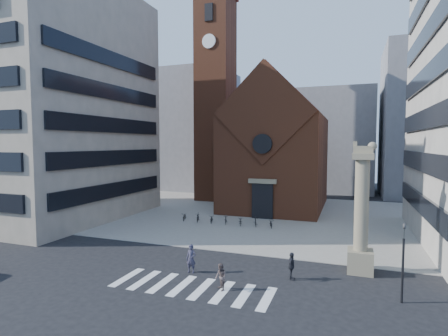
{
  "coord_description": "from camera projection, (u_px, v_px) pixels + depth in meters",
  "views": [
    {
      "loc": [
        9.24,
        -21.32,
        8.52
      ],
      "look_at": [
        -1.4,
        8.0,
        6.34
      ],
      "focal_mm": 28.0,
      "sensor_mm": 36.0,
      "label": 1
    }
  ],
  "objects": [
    {
      "name": "ground",
      "position": [
        203.0,
        269.0,
        23.73
      ],
      "size": [
        120.0,
        120.0,
        0.0
      ],
      "primitive_type": "plane",
      "color": "black",
      "rests_on": "ground"
    },
    {
      "name": "piazza",
      "position": [
        267.0,
        215.0,
        41.54
      ],
      "size": [
        46.0,
        30.0,
        0.05
      ],
      "primitive_type": "cube",
      "color": "#9A958C",
      "rests_on": "ground"
    },
    {
      "name": "zebra_crossing",
      "position": [
        192.0,
        287.0,
        20.73
      ],
      "size": [
        10.2,
        3.2,
        0.01
      ],
      "primitive_type": null,
      "color": "white",
      "rests_on": "ground"
    },
    {
      "name": "church",
      "position": [
        277.0,
        148.0,
        46.65
      ],
      "size": [
        12.0,
        16.65,
        18.0
      ],
      "color": "brown",
      "rests_on": "ground"
    },
    {
      "name": "campanile",
      "position": [
        216.0,
        95.0,
        52.29
      ],
      "size": [
        5.5,
        5.5,
        31.2
      ],
      "color": "brown",
      "rests_on": "ground"
    },
    {
      "name": "building_left",
      "position": [
        47.0,
        105.0,
        40.37
      ],
      "size": [
        18.0,
        20.0,
        26.0
      ],
      "primitive_type": "cube",
      "color": "tan",
      "rests_on": "ground"
    },
    {
      "name": "bg_block_left",
      "position": [
        190.0,
        131.0,
        67.28
      ],
      "size": [
        16.0,
        14.0,
        22.0
      ],
      "primitive_type": "cube",
      "color": "gray",
      "rests_on": "ground"
    },
    {
      "name": "bg_block_mid",
      "position": [
        332.0,
        141.0,
        63.26
      ],
      "size": [
        14.0,
        12.0,
        18.0
      ],
      "primitive_type": "cube",
      "color": "gray",
      "rests_on": "ground"
    },
    {
      "name": "bg_block_right",
      "position": [
        438.0,
        121.0,
        54.79
      ],
      "size": [
        16.0,
        14.0,
        24.0
      ],
      "primitive_type": "cube",
      "color": "gray",
      "rests_on": "ground"
    },
    {
      "name": "lion_column",
      "position": [
        361.0,
        221.0,
        22.9
      ],
      "size": [
        1.63,
        1.6,
        8.68
      ],
      "color": "gray",
      "rests_on": "ground"
    },
    {
      "name": "traffic_light",
      "position": [
        403.0,
        261.0,
        18.55
      ],
      "size": [
        0.13,
        0.16,
        4.3
      ],
      "color": "black",
      "rests_on": "ground"
    },
    {
      "name": "pedestrian_0",
      "position": [
        191.0,
        259.0,
        23.04
      ],
      "size": [
        0.68,
        0.45,
        1.87
      ],
      "primitive_type": "imported",
      "rotation": [
        0.0,
        0.0,
        -0.01
      ],
      "color": "#302E3F",
      "rests_on": "ground"
    },
    {
      "name": "pedestrian_1",
      "position": [
        221.0,
        277.0,
        20.26
      ],
      "size": [
        0.94,
        0.96,
        1.56
      ],
      "primitive_type": "imported",
      "rotation": [
        0.0,
        0.0,
        -0.86
      ],
      "color": "#574846",
      "rests_on": "ground"
    },
    {
      "name": "pedestrian_2",
      "position": [
        291.0,
        266.0,
        21.84
      ],
      "size": [
        0.46,
        1.03,
        1.73
      ],
      "primitive_type": "imported",
      "rotation": [
        0.0,
        0.0,
        1.61
      ],
      "color": "#25262C",
      "rests_on": "ground"
    },
    {
      "name": "scooter_0",
      "position": [
        184.0,
        217.0,
        38.54
      ],
      "size": [
        1.01,
        1.7,
        0.84
      ],
      "primitive_type": "imported",
      "rotation": [
        0.0,
        0.0,
        0.3
      ],
      "color": "black",
      "rests_on": "piazza"
    },
    {
      "name": "scooter_1",
      "position": [
        198.0,
        217.0,
        37.98
      ],
      "size": [
        0.88,
        1.62,
        0.94
      ],
      "primitive_type": "imported",
      "rotation": [
        0.0,
        0.0,
        0.3
      ],
      "color": "black",
      "rests_on": "piazza"
    },
    {
      "name": "scooter_2",
      "position": [
        212.0,
        219.0,
        37.44
      ],
      "size": [
        1.01,
        1.7,
        0.84
      ],
      "primitive_type": "imported",
      "rotation": [
        0.0,
        0.0,
        0.3
      ],
      "color": "black",
      "rests_on": "piazza"
    },
    {
      "name": "scooter_3",
      "position": [
        226.0,
        219.0,
        36.88
      ],
      "size": [
        0.88,
        1.62,
        0.94
      ],
      "primitive_type": "imported",
      "rotation": [
        0.0,
        0.0,
        0.3
      ],
      "color": "black",
      "rests_on": "piazza"
    },
    {
      "name": "scooter_4",
      "position": [
        240.0,
        221.0,
        36.33
      ],
      "size": [
        1.01,
        1.7,
        0.84
      ],
      "primitive_type": "imported",
      "rotation": [
        0.0,
        0.0,
        0.3
      ],
      "color": "black",
      "rests_on": "piazza"
    },
    {
      "name": "scooter_5",
      "position": [
        256.0,
        222.0,
        35.78
      ],
      "size": [
        0.88,
        1.62,
        0.94
      ],
      "primitive_type": "imported",
      "rotation": [
        0.0,
        0.0,
        0.3
      ],
      "color": "black",
      "rests_on": "piazza"
    },
    {
      "name": "scooter_6",
      "position": [
        271.0,
        223.0,
        35.23
      ],
      "size": [
        1.01,
        1.7,
        0.84
      ],
      "primitive_type": "imported",
      "rotation": [
        0.0,
        0.0,
        0.3
      ],
      "color": "black",
      "rests_on": "piazza"
    }
  ]
}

